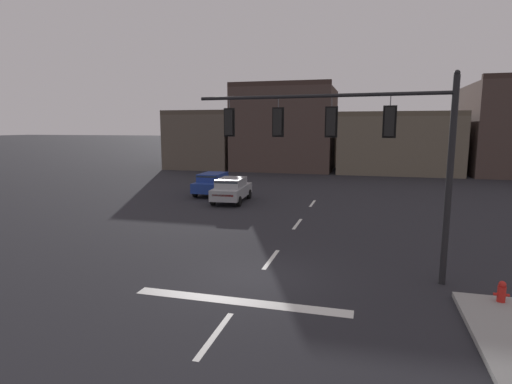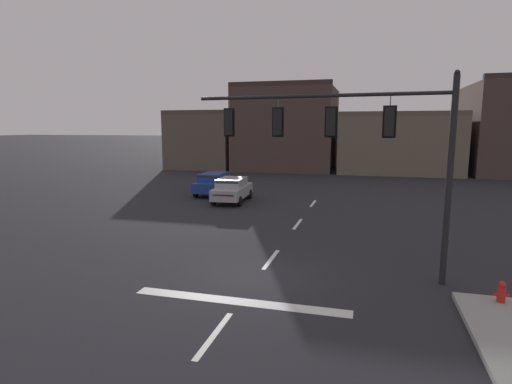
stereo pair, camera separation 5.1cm
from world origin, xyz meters
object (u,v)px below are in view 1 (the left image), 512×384
Objects in this scene: car_lot_middle at (232,189)px; fire_hydrant at (501,295)px; signal_mast_near_side at (352,136)px; car_lot_nearside at (213,183)px.

car_lot_middle reaches higher than fire_hydrant.
fire_hydrant is at bearing -47.52° from car_lot_middle.
signal_mast_near_side is 18.18m from car_lot_nearside.
car_lot_middle is (2.27, -2.54, 0.00)m from car_lot_nearside.
signal_mast_near_side is 14.88m from car_lot_middle.
car_lot_nearside reaches higher than fire_hydrant.
car_lot_nearside is at bearing 132.36° from fire_hydrant.
fire_hydrant is (12.44, -13.59, -0.53)m from car_lot_middle.
car_lot_nearside is 5.96× the size of fire_hydrant.
fire_hydrant is at bearing -47.64° from car_lot_nearside.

